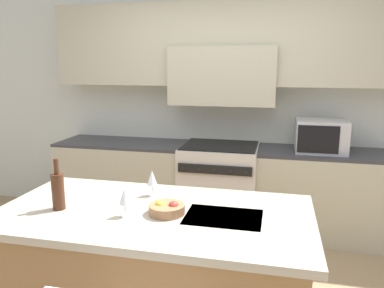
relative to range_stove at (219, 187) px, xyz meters
The scene contains 9 objects.
back_cabinetry 1.17m from the range_stove, 90.00° to the left, with size 10.00×0.46×2.70m.
back_counter 0.02m from the range_stove, 90.00° to the left, with size 3.68×0.62×0.91m.
range_stove is the anchor object (origin of this frame).
microwave 1.18m from the range_stove, ahead, with size 0.49×0.42×0.32m.
kitchen_island 1.85m from the range_stove, 93.68° to the right, with size 1.88×0.97×0.91m.
wine_bottle 2.14m from the range_stove, 109.32° to the right, with size 0.08×0.08×0.31m.
wine_glass_near 2.06m from the range_stove, 97.18° to the right, with size 0.07×0.07×0.17m.
wine_glass_far 1.71m from the range_stove, 97.47° to the right, with size 0.07×0.07×0.17m.
fruit_bowl 1.93m from the range_stove, 90.78° to the right, with size 0.21×0.21×0.08m.
Camera 1 is at (0.58, -2.21, 1.77)m, focal length 35.00 mm.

